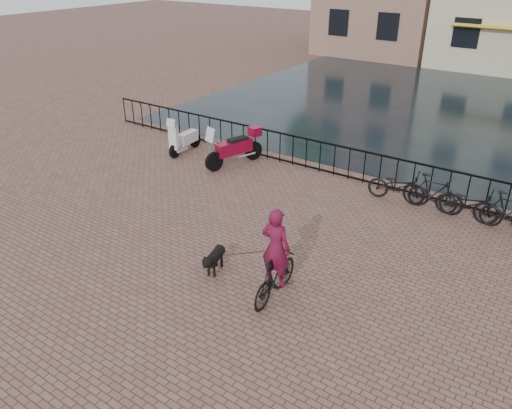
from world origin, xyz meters
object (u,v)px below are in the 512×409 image
Objects in this scene: cyclist at (276,260)px; motorcycle at (234,144)px; scooter at (184,133)px; dog at (215,259)px.

motorcycle is (-4.90, 5.15, -0.15)m from cyclist.
scooter is (-7.02, 5.10, -0.19)m from cyclist.
cyclist is 1.11× the size of motorcycle.
cyclist is 1.51× the size of scooter.
motorcycle reaches higher than scooter.
cyclist is at bearing -41.36° from scooter.
motorcycle is at bearing 108.04° from dog.
motorcycle is 1.37× the size of scooter.
cyclist is 7.11m from motorcycle.
dog is 6.12m from motorcycle.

